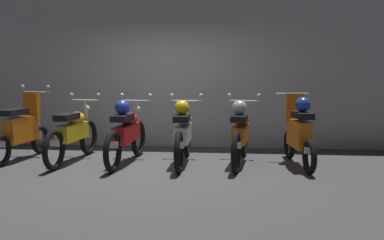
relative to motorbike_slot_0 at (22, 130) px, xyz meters
name	(u,v)px	position (x,y,z in m)	size (l,w,h in m)	color
ground_plane	(149,170)	(2.37, -0.61, -0.53)	(80.00, 80.00, 0.00)	#424244
back_wall	(170,73)	(2.37, 1.64, 0.96)	(16.00, 0.30, 2.99)	#ADADB2
motorbike_slot_0	(22,130)	(0.00, 0.00, 0.00)	(0.59, 1.68, 1.29)	black
motorbike_slot_1	(73,133)	(0.95, -0.08, -0.04)	(0.59, 1.95, 1.15)	black
motorbike_slot_2	(127,132)	(1.89, -0.14, 0.00)	(0.59, 1.95, 1.15)	black
motorbike_slot_3	(183,132)	(2.84, -0.08, 0.00)	(0.59, 1.95, 1.15)	black
motorbike_slot_4	(240,133)	(3.79, -0.01, 0.00)	(0.59, 1.95, 1.15)	black
motorbike_slot_5	(299,132)	(4.73, -0.06, 0.04)	(0.56, 1.68, 1.18)	black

